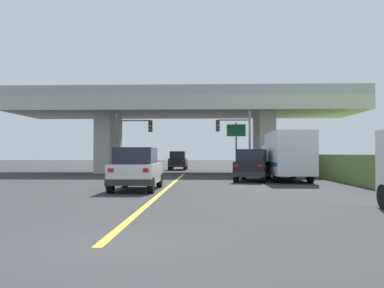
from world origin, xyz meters
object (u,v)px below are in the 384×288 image
at_px(traffic_signal_farside, 129,135).
at_px(sedan_oncoming, 178,161).
at_px(traffic_signal_nearside, 238,135).
at_px(highway_sign, 236,136).
at_px(suv_crossing, 253,165).
at_px(suv_lead, 137,169).
at_px(box_truck, 287,155).

bearing_deg(traffic_signal_farside, sedan_oncoming, 73.27).
distance_m(traffic_signal_nearside, highway_sign, 2.87).
bearing_deg(traffic_signal_farside, traffic_signal_nearside, 1.59).
bearing_deg(suv_crossing, traffic_signal_farside, 153.20).
height_order(suv_lead, box_truck, box_truck).
bearing_deg(suv_crossing, suv_lead, -118.64).
xyz_separation_m(suv_crossing, sedan_oncoming, (-6.08, 18.99, 0.00)).
distance_m(box_truck, sedan_oncoming, 20.36).
height_order(suv_crossing, box_truck, box_truck).
relative_size(suv_lead, box_truck, 0.60).
distance_m(suv_crossing, highway_sign, 11.29).
xyz_separation_m(suv_crossing, traffic_signal_nearside, (-0.32, 8.17, 2.34)).
xyz_separation_m(suv_lead, traffic_signal_nearside, (5.93, 15.13, 2.33)).
height_order(suv_crossing, highway_sign, highway_sign).
relative_size(sedan_oncoming, traffic_signal_farside, 0.93).
height_order(suv_crossing, traffic_signal_nearside, traffic_signal_nearside).
distance_m(suv_crossing, box_truck, 2.35).
bearing_deg(highway_sign, suv_lead, -108.37).
relative_size(suv_lead, sedan_oncoming, 0.92).
bearing_deg(highway_sign, traffic_signal_nearside, -90.96).
bearing_deg(traffic_signal_nearside, highway_sign, 89.04).
xyz_separation_m(traffic_signal_farside, highway_sign, (9.14, 3.12, 0.10)).
bearing_deg(box_truck, suv_crossing, -169.51).
distance_m(suv_lead, suv_crossing, 9.36).
bearing_deg(highway_sign, box_truck, -76.75).
bearing_deg(sedan_oncoming, suv_lead, -90.37).
xyz_separation_m(suv_lead, highway_sign, (5.98, 18.00, 2.38)).
relative_size(box_truck, sedan_oncoming, 1.54).
bearing_deg(suv_crossing, box_truck, 23.75).
bearing_deg(box_truck, traffic_signal_farside, 147.20).
bearing_deg(traffic_signal_nearside, traffic_signal_farside, -178.41).
bearing_deg(box_truck, traffic_signal_nearside, 108.20).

